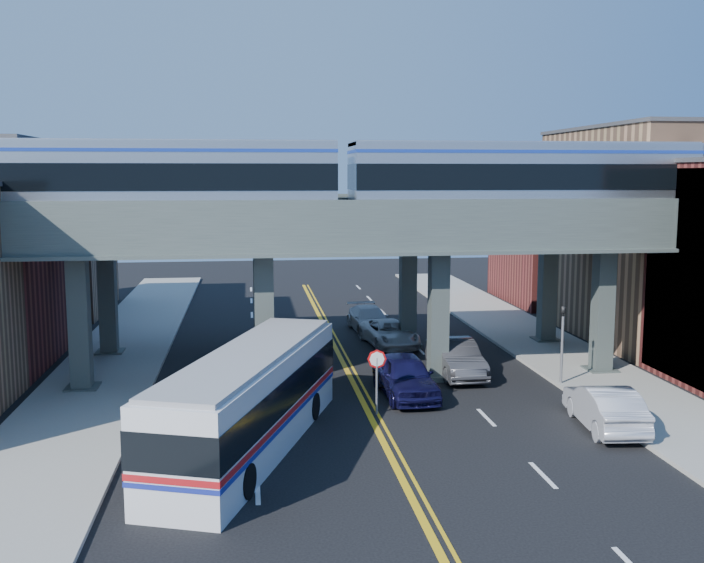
{
  "coord_description": "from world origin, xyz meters",
  "views": [
    {
      "loc": [
        -4.64,
        -26.79,
        9.48
      ],
      "look_at": [
        -0.09,
        7.55,
        4.73
      ],
      "focal_mm": 40.0,
      "sensor_mm": 36.0,
      "label": 1
    }
  ],
  "objects_px": {
    "transit_train": "(523,177)",
    "car_lane_b": "(456,358)",
    "car_lane_c": "(390,333)",
    "car_lane_d": "(369,319)",
    "traffic_signal": "(562,336)",
    "transit_bus": "(250,401)",
    "car_lane_a": "(405,376)",
    "stop_sign": "(377,371)",
    "car_parked_curb": "(605,407)"
  },
  "relations": [
    {
      "from": "transit_train",
      "to": "transit_bus",
      "type": "bearing_deg",
      "value": -146.51
    },
    {
      "from": "transit_train",
      "to": "car_lane_c",
      "type": "xyz_separation_m",
      "value": [
        -4.8,
        7.27,
        -8.62
      ]
    },
    {
      "from": "transit_train",
      "to": "stop_sign",
      "type": "distance_m",
      "value": 11.8
    },
    {
      "from": "stop_sign",
      "to": "transit_bus",
      "type": "relative_size",
      "value": 0.2
    },
    {
      "from": "traffic_signal",
      "to": "transit_train",
      "type": "bearing_deg",
      "value": 124.07
    },
    {
      "from": "car_lane_b",
      "to": "car_lane_c",
      "type": "height_order",
      "value": "car_lane_b"
    },
    {
      "from": "stop_sign",
      "to": "car_lane_c",
      "type": "height_order",
      "value": "stop_sign"
    },
    {
      "from": "car_lane_a",
      "to": "car_lane_d",
      "type": "distance_m",
      "value": 14.05
    },
    {
      "from": "stop_sign",
      "to": "car_lane_c",
      "type": "relative_size",
      "value": 0.52
    },
    {
      "from": "transit_bus",
      "to": "car_lane_c",
      "type": "bearing_deg",
      "value": -6.78
    },
    {
      "from": "car_lane_d",
      "to": "car_parked_curb",
      "type": "xyz_separation_m",
      "value": [
        5.95,
        -19.25,
        0.08
      ]
    },
    {
      "from": "stop_sign",
      "to": "transit_train",
      "type": "bearing_deg",
      "value": 33.52
    },
    {
      "from": "stop_sign",
      "to": "car_lane_b",
      "type": "xyz_separation_m",
      "value": [
        4.7,
        5.46,
        -0.9
      ]
    },
    {
      "from": "stop_sign",
      "to": "car_lane_b",
      "type": "relative_size",
      "value": 0.5
    },
    {
      "from": "stop_sign",
      "to": "car_lane_d",
      "type": "relative_size",
      "value": 0.51
    },
    {
      "from": "traffic_signal",
      "to": "car_lane_d",
      "type": "distance_m",
      "value": 15.04
    },
    {
      "from": "transit_train",
      "to": "car_lane_c",
      "type": "height_order",
      "value": "transit_train"
    },
    {
      "from": "stop_sign",
      "to": "traffic_signal",
      "type": "bearing_deg",
      "value": 18.63
    },
    {
      "from": "transit_train",
      "to": "traffic_signal",
      "type": "xyz_separation_m",
      "value": [
        1.35,
        -2.0,
        -7.03
      ]
    },
    {
      "from": "car_lane_d",
      "to": "stop_sign",
      "type": "bearing_deg",
      "value": -102.15
    },
    {
      "from": "transit_train",
      "to": "stop_sign",
      "type": "xyz_separation_m",
      "value": [
        -7.55,
        -5.0,
        -7.58
      ]
    },
    {
      "from": "traffic_signal",
      "to": "car_lane_c",
      "type": "distance_m",
      "value": 11.24
    },
    {
      "from": "stop_sign",
      "to": "transit_bus",
      "type": "distance_m",
      "value": 5.97
    },
    {
      "from": "stop_sign",
      "to": "transit_bus",
      "type": "height_order",
      "value": "transit_bus"
    },
    {
      "from": "transit_train",
      "to": "car_lane_d",
      "type": "xyz_separation_m",
      "value": [
        -5.3,
        11.41,
        -8.58
      ]
    },
    {
      "from": "car_lane_c",
      "to": "car_lane_d",
      "type": "height_order",
      "value": "car_lane_d"
    },
    {
      "from": "transit_train",
      "to": "car_lane_a",
      "type": "bearing_deg",
      "value": -156.02
    },
    {
      "from": "traffic_signal",
      "to": "car_lane_b",
      "type": "relative_size",
      "value": 0.78
    },
    {
      "from": "car_lane_d",
      "to": "car_parked_curb",
      "type": "bearing_deg",
      "value": -77.17
    },
    {
      "from": "transit_train",
      "to": "car_lane_b",
      "type": "bearing_deg",
      "value": 170.91
    },
    {
      "from": "car_lane_b",
      "to": "car_parked_curb",
      "type": "distance_m",
      "value": 9.01
    },
    {
      "from": "traffic_signal",
      "to": "car_lane_a",
      "type": "bearing_deg",
      "value": -175.04
    },
    {
      "from": "car_lane_a",
      "to": "car_lane_b",
      "type": "bearing_deg",
      "value": 42.38
    },
    {
      "from": "car_lane_a",
      "to": "stop_sign",
      "type": "bearing_deg",
      "value": -127.35
    },
    {
      "from": "car_lane_d",
      "to": "car_parked_curb",
      "type": "height_order",
      "value": "car_parked_curb"
    },
    {
      "from": "stop_sign",
      "to": "traffic_signal",
      "type": "height_order",
      "value": "traffic_signal"
    },
    {
      "from": "car_lane_c",
      "to": "car_parked_curb",
      "type": "xyz_separation_m",
      "value": [
        5.45,
        -15.12,
        0.12
      ]
    },
    {
      "from": "stop_sign",
      "to": "car_lane_a",
      "type": "height_order",
      "value": "stop_sign"
    },
    {
      "from": "stop_sign",
      "to": "car_lane_d",
      "type": "bearing_deg",
      "value": 82.19
    },
    {
      "from": "car_parked_curb",
      "to": "transit_bus",
      "type": "bearing_deg",
      "value": 7.9
    },
    {
      "from": "stop_sign",
      "to": "traffic_signal",
      "type": "distance_m",
      "value": 9.41
    },
    {
      "from": "transit_bus",
      "to": "car_lane_d",
      "type": "xyz_separation_m",
      "value": [
        7.23,
        19.7,
        -0.95
      ]
    },
    {
      "from": "transit_train",
      "to": "stop_sign",
      "type": "relative_size",
      "value": 18.59
    },
    {
      "from": "car_lane_c",
      "to": "transit_bus",
      "type": "bearing_deg",
      "value": -123.4
    },
    {
      "from": "car_lane_d",
      "to": "car_lane_c",
      "type": "bearing_deg",
      "value": -87.5
    },
    {
      "from": "transit_train",
      "to": "traffic_signal",
      "type": "relative_size",
      "value": 11.93
    },
    {
      "from": "traffic_signal",
      "to": "car_lane_a",
      "type": "relative_size",
      "value": 0.77
    },
    {
      "from": "transit_train",
      "to": "car_lane_b",
      "type": "distance_m",
      "value": 8.95
    },
    {
      "from": "car_lane_b",
      "to": "car_parked_curb",
      "type": "xyz_separation_m",
      "value": [
        3.5,
        -8.3,
        -0.03
      ]
    },
    {
      "from": "transit_train",
      "to": "transit_bus",
      "type": "distance_m",
      "value": 16.85
    }
  ]
}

